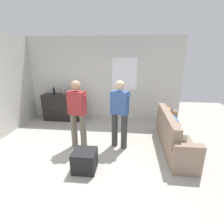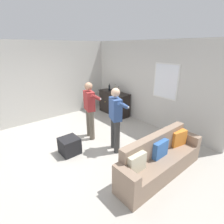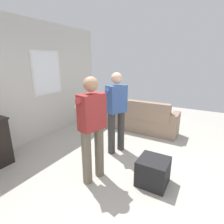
{
  "view_description": "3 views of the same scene",
  "coord_description": "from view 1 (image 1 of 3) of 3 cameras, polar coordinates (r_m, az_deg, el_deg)",
  "views": [
    {
      "loc": [
        0.9,
        -3.36,
        2.25
      ],
      "look_at": [
        0.47,
        0.78,
        0.86
      ],
      "focal_mm": 28.0,
      "sensor_mm": 36.0,
      "label": 1
    },
    {
      "loc": [
        3.72,
        -2.06,
        2.6
      ],
      "look_at": [
        0.46,
        0.65,
        1.0
      ],
      "focal_mm": 28.0,
      "sensor_mm": 36.0,
      "label": 2
    },
    {
      "loc": [
        -2.35,
        -1.04,
        1.89
      ],
      "look_at": [
        0.47,
        0.58,
        0.94
      ],
      "focal_mm": 28.0,
      "sensor_mm": 36.0,
      "label": 3
    }
  ],
  "objects": [
    {
      "name": "sideboard_cabinet",
      "position": [
        6.36,
        -15.44,
        1.49
      ],
      "size": [
        1.43,
        0.49,
        0.91
      ],
      "color": "black",
      "rests_on": "ground"
    },
    {
      "name": "person_standing_right",
      "position": [
        4.18,
        2.56,
        0.19
      ],
      "size": [
        0.52,
        0.52,
        1.68
      ],
      "color": "#383838",
      "rests_on": "ground"
    },
    {
      "name": "ground",
      "position": [
        4.14,
        -7.8,
        -14.58
      ],
      "size": [
        10.4,
        10.4,
        0.0
      ],
      "primitive_type": "plane",
      "color": "#B2ADA3"
    },
    {
      "name": "person_standing_left",
      "position": [
        4.24,
        -11.14,
        0.13
      ],
      "size": [
        0.54,
        0.51,
        1.68
      ],
      "color": "#6B6051",
      "rests_on": "ground"
    },
    {
      "name": "wall_back_with_window",
      "position": [
        6.14,
        -2.37,
        10.61
      ],
      "size": [
        5.2,
        0.15,
        2.8
      ],
      "color": "beige",
      "rests_on": "ground"
    },
    {
      "name": "bottle_liquor_amber",
      "position": [
        6.27,
        -15.53,
        6.63
      ],
      "size": [
        0.06,
        0.06,
        0.31
      ],
      "color": "gray",
      "rests_on": "sideboard_cabinet"
    },
    {
      "name": "bottle_spirits_clear",
      "position": [
        6.13,
        -13.51,
        6.39
      ],
      "size": [
        0.07,
        0.07,
        0.27
      ],
      "color": "gray",
      "rests_on": "sideboard_cabinet"
    },
    {
      "name": "ottoman",
      "position": [
        3.68,
        -8.88,
        -15.34
      ],
      "size": [
        0.46,
        0.46,
        0.42
      ],
      "primitive_type": "cube",
      "color": "black",
      "rests_on": "ground"
    },
    {
      "name": "bottle_wine_green",
      "position": [
        6.38,
        -18.44,
        6.48
      ],
      "size": [
        0.07,
        0.07,
        0.28
      ],
      "color": "black",
      "rests_on": "sideboard_cabinet"
    },
    {
      "name": "couch",
      "position": [
        4.62,
        19.18,
        -6.92
      ],
      "size": [
        0.57,
        2.27,
        0.89
      ],
      "color": "gray",
      "rests_on": "ground"
    }
  ]
}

